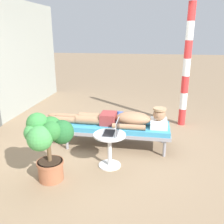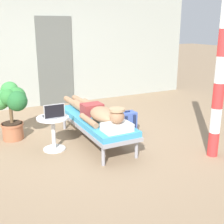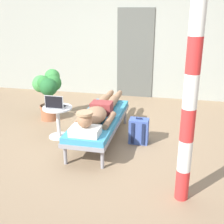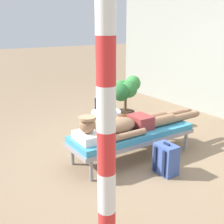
{
  "view_description": "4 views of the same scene",
  "coord_description": "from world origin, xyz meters",
  "px_view_note": "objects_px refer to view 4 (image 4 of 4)",
  "views": [
    {
      "loc": [
        -3.92,
        -0.63,
        1.94
      ],
      "look_at": [
        0.09,
        0.04,
        0.61
      ],
      "focal_mm": 39.09,
      "sensor_mm": 36.0,
      "label": 1
    },
    {
      "loc": [
        -1.79,
        -4.19,
        1.84
      ],
      "look_at": [
        0.23,
        -0.25,
        0.53
      ],
      "focal_mm": 47.26,
      "sensor_mm": 36.0,
      "label": 2
    },
    {
      "loc": [
        1.2,
        -4.27,
        2.06
      ],
      "look_at": [
        0.27,
        -0.2,
        0.57
      ],
      "focal_mm": 47.47,
      "sensor_mm": 36.0,
      "label": 3
    },
    {
      "loc": [
        3.13,
        -2.45,
        1.88
      ],
      "look_at": [
        -0.21,
        -0.24,
        0.66
      ],
      "focal_mm": 46.83,
      "sensor_mm": 36.0,
      "label": 4
    }
  ],
  "objects_px": {
    "lounge_chair": "(132,135)",
    "laptop": "(103,108)",
    "potted_plant": "(126,94)",
    "side_table": "(106,121)",
    "backpack": "(166,159)",
    "porch_post": "(106,109)",
    "person_reclining": "(129,124)"
  },
  "relations": [
    {
      "from": "lounge_chair",
      "to": "laptop",
      "type": "bearing_deg",
      "value": -175.7
    },
    {
      "from": "laptop",
      "to": "porch_post",
      "type": "distance_m",
      "value": 2.44
    },
    {
      "from": "side_table",
      "to": "porch_post",
      "type": "relative_size",
      "value": 0.21
    },
    {
      "from": "laptop",
      "to": "backpack",
      "type": "distance_m",
      "value": 1.39
    },
    {
      "from": "lounge_chair",
      "to": "person_reclining",
      "type": "relative_size",
      "value": 0.86
    },
    {
      "from": "laptop",
      "to": "porch_post",
      "type": "height_order",
      "value": "porch_post"
    },
    {
      "from": "lounge_chair",
      "to": "side_table",
      "type": "bearing_deg",
      "value": -179.87
    },
    {
      "from": "backpack",
      "to": "porch_post",
      "type": "bearing_deg",
      "value": -63.12
    },
    {
      "from": "lounge_chair",
      "to": "potted_plant",
      "type": "bearing_deg",
      "value": 148.16
    },
    {
      "from": "lounge_chair",
      "to": "laptop",
      "type": "height_order",
      "value": "laptop"
    },
    {
      "from": "side_table",
      "to": "backpack",
      "type": "bearing_deg",
      "value": 3.24
    },
    {
      "from": "person_reclining",
      "to": "potted_plant",
      "type": "xyz_separation_m",
      "value": [
        -1.19,
        0.8,
        0.09
      ]
    },
    {
      "from": "person_reclining",
      "to": "backpack",
      "type": "relative_size",
      "value": 5.12
    },
    {
      "from": "laptop",
      "to": "backpack",
      "type": "height_order",
      "value": "laptop"
    },
    {
      "from": "backpack",
      "to": "porch_post",
      "type": "height_order",
      "value": "porch_post"
    },
    {
      "from": "potted_plant",
      "to": "lounge_chair",
      "type": "bearing_deg",
      "value": -31.84
    },
    {
      "from": "lounge_chair",
      "to": "side_table",
      "type": "height_order",
      "value": "side_table"
    },
    {
      "from": "lounge_chair",
      "to": "side_table",
      "type": "xyz_separation_m",
      "value": [
        -0.7,
        -0.0,
        0.01
      ]
    },
    {
      "from": "person_reclining",
      "to": "side_table",
      "type": "xyz_separation_m",
      "value": [
        -0.7,
        0.06,
        -0.16
      ]
    },
    {
      "from": "lounge_chair",
      "to": "porch_post",
      "type": "height_order",
      "value": "porch_post"
    },
    {
      "from": "person_reclining",
      "to": "backpack",
      "type": "distance_m",
      "value": 0.72
    },
    {
      "from": "laptop",
      "to": "porch_post",
      "type": "bearing_deg",
      "value": -31.14
    },
    {
      "from": "person_reclining",
      "to": "potted_plant",
      "type": "relative_size",
      "value": 2.28
    },
    {
      "from": "backpack",
      "to": "porch_post",
      "type": "distance_m",
      "value": 1.84
    },
    {
      "from": "lounge_chair",
      "to": "side_table",
      "type": "relative_size",
      "value": 3.56
    },
    {
      "from": "potted_plant",
      "to": "person_reclining",
      "type": "bearing_deg",
      "value": -33.77
    },
    {
      "from": "backpack",
      "to": "side_table",
      "type": "bearing_deg",
      "value": -176.76
    },
    {
      "from": "side_table",
      "to": "porch_post",
      "type": "bearing_deg",
      "value": -32.2
    },
    {
      "from": "lounge_chair",
      "to": "porch_post",
      "type": "bearing_deg",
      "value": -44.16
    },
    {
      "from": "person_reclining",
      "to": "porch_post",
      "type": "xyz_separation_m",
      "value": [
        1.3,
        -1.21,
        0.74
      ]
    },
    {
      "from": "lounge_chair",
      "to": "backpack",
      "type": "bearing_deg",
      "value": 6.72
    },
    {
      "from": "person_reclining",
      "to": "side_table",
      "type": "height_order",
      "value": "person_reclining"
    }
  ]
}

